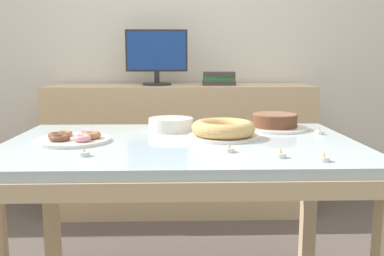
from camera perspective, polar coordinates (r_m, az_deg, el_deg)
The scene contains 14 objects.
wall_back at distance 3.29m, azimuth -1.66°, elevation 12.90°, with size 8.00×0.10×2.60m, color silver.
dining_table at distance 1.78m, azimuth -1.44°, elevation -4.72°, with size 1.48×0.96×0.75m.
sideboard at distance 3.05m, azimuth -1.57°, elevation -2.81°, with size 1.83×0.44×0.91m.
computer_monitor at distance 2.98m, azimuth -4.74°, elevation 9.35°, with size 0.42×0.20×0.38m.
book_stack at distance 3.00m, azimuth 3.61°, elevation 6.60°, with size 0.23×0.17×0.09m.
cake_chocolate_round at distance 2.09m, azimuth 10.96°, elevation 0.72°, with size 0.32×0.32×0.07m.
cake_golden_bundt at distance 1.83m, azimuth 4.21°, elevation -0.23°, with size 0.30×0.30×0.07m.
pastry_platter at distance 1.81m, azimuth -15.53°, elevation -1.36°, with size 0.31×0.31×0.04m.
plate_stack at distance 2.02m, azimuth -2.84°, elevation 0.50°, with size 0.21×0.21×0.06m.
tealight_right_edge at distance 2.00m, azimuth 16.63°, elevation -0.53°, with size 0.04×0.04×0.04m.
tealight_centre at distance 1.48m, azimuth 17.17°, elevation -3.90°, with size 0.04×0.04×0.04m.
tealight_near_cakes at distance 1.50m, azimuth 11.73°, elevation -3.52°, with size 0.04×0.04×0.04m.
tealight_left_edge at distance 1.56m, azimuth 4.99°, elevation -2.85°, with size 0.04×0.04×0.04m.
tealight_near_front at distance 1.54m, azimuth -14.17°, elevation -3.29°, with size 0.04×0.04×0.04m.
Camera 1 is at (-0.01, -1.73, 1.09)m, focal length 40.00 mm.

